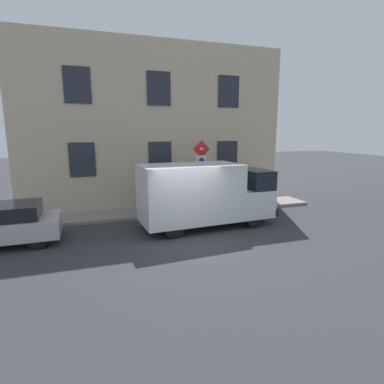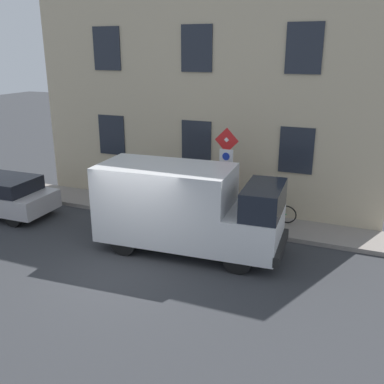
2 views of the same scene
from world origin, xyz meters
The scene contains 10 objects.
ground_plane centered at (0.00, 0.00, 0.00)m, with size 80.00×80.00×0.00m, color #313336.
sidewalk_slab centered at (3.98, 0.00, 0.07)m, with size 1.62×14.67×0.14m, color gray.
building_facade centered at (5.14, 0.00, 3.92)m, with size 0.75×12.67×7.83m.
sign_post_stacked centered at (3.38, -1.57, 2.12)m, with size 0.16×0.56×3.08m.
delivery_van centered at (1.47, -1.01, 1.33)m, with size 2.34×5.45×2.50m.
bicycle_green centered at (4.24, -2.87, 0.51)m, with size 0.46×1.71×0.89m.
bicycle_red centered at (4.24, -1.94, 0.51)m, with size 0.46×1.71×0.89m.
bicycle_purple centered at (4.24, -1.02, 0.51)m, with size 0.46×1.72×0.89m.
pedestrian centered at (3.81, 0.31, 1.07)m, with size 0.48×0.45×1.72m.
litter_bin centered at (3.52, 0.66, 0.59)m, with size 0.44×0.44×0.90m, color #2D5133.
Camera 1 is at (-9.62, 3.21, 3.73)m, focal length 28.90 mm.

